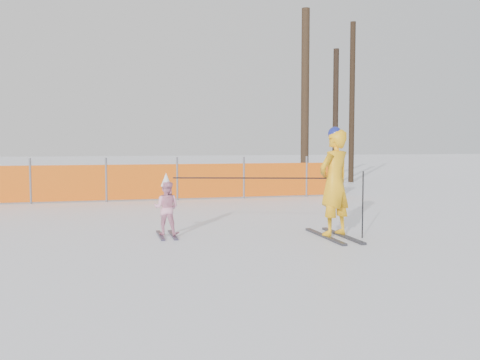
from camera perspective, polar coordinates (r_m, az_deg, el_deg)
ground at (r=9.20m, az=0.77°, el=-6.43°), size 120.00×120.00×0.00m
adult at (r=9.52m, az=10.03°, el=-0.25°), size 0.80×1.64×1.95m
child at (r=9.61m, az=-7.86°, el=-2.90°), size 0.56×0.97×1.14m
ski_poles at (r=9.42m, az=4.67°, el=-0.64°), size 3.20×1.02×1.17m
safety_fence at (r=15.48m, az=-15.71°, el=-0.26°), size 15.25×0.06×1.25m
tree_trunks at (r=21.83m, az=9.03°, el=8.11°), size 2.78×1.34×6.83m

